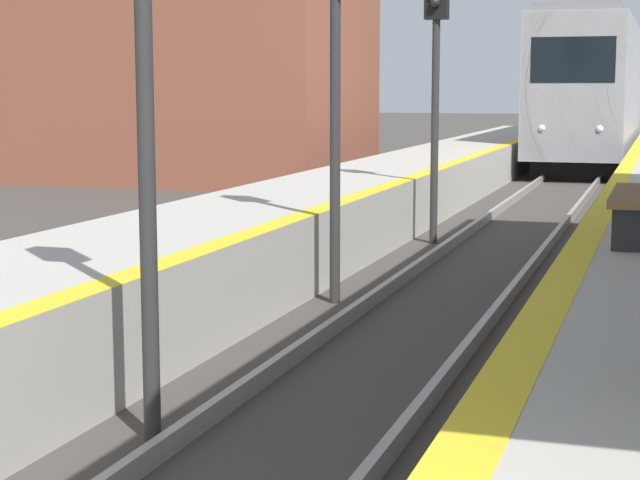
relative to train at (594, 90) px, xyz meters
The scene contains 4 objects.
train is the anchor object (origin of this frame).
signal_mid 24.65m from the train, 92.74° to the right, with size 0.36×0.31×4.38m.
signal_far 19.66m from the train, 93.20° to the right, with size 0.36×0.31×4.38m.
station_building 13.84m from the train, 136.01° to the right, with size 9.28×6.86×5.80m.
Camera 1 is at (2.39, -2.01, 2.45)m, focal length 60.00 mm.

